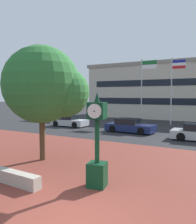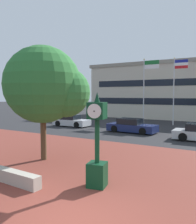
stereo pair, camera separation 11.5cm
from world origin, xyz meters
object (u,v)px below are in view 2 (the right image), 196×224
Objects in this scene: street_clock at (97,149)px; plaza_tree at (47,86)px; car_street_mid at (132,126)px; flagpole_secondary at (175,85)px; civic_building at (193,91)px; car_street_distant at (71,121)px; flagpole_primary at (146,84)px.

plaza_tree is (-4.18, 1.91, 2.43)m from street_clock.
street_clock is 0.78× the size of car_street_mid.
flagpole_secondary is 0.26× the size of civic_building.
plaza_tree is 28.98m from civic_building.
plaza_tree is at bearing -94.67° from civic_building.
street_clock is at bearing 39.33° from car_street_distant.
plaza_tree reaches higher than car_street_distant.
flagpole_primary is at bearing 93.65° from plaza_tree.
flagpole_secondary is (2.17, 7.27, 3.93)m from car_street_mid.
flagpole_primary is (-1.16, 18.20, 0.85)m from plaza_tree.
car_street_mid is 8.47m from flagpole_primary.
civic_building is at bearing 71.78° from flagpole_primary.
flagpole_secondary is at bearing 165.85° from car_street_mid.
car_street_distant is 0.14× the size of civic_building.
car_street_distant is (-7.27, 11.57, -3.31)m from plaza_tree.
plaza_tree is 18.35m from flagpole_secondary.
car_street_mid is 1.12× the size of car_street_distant.
plaza_tree is 1.31× the size of car_street_mid.
flagpole_secondary is (3.46, 0.00, -0.22)m from flagpole_primary.
street_clock is 21.06m from flagpole_primary.
car_street_mid is (0.13, 10.93, -3.31)m from plaza_tree.
flagpole_secondary is at bearing 0.00° from flagpole_primary.
street_clock is at bearing 19.99° from car_street_mid.
plaza_tree is 0.79× the size of flagpole_secondary.
civic_building reaches higher than plaza_tree.
street_clock is at bearing -75.13° from flagpole_primary.
car_street_mid is at bearing 89.33° from plaza_tree.
car_street_distant is at bearing -119.09° from civic_building.
car_street_distant is 12.29m from flagpole_secondary.
car_street_mid is 0.16× the size of civic_building.
civic_building reaches higher than flagpole_primary.
flagpole_secondary is (9.57, 6.63, 3.94)m from car_street_distant.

